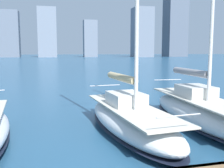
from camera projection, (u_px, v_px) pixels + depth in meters
The scene contains 3 objects.
city_skyline at pixel (74, 25), 160.32m from camera, with size 173.10×24.37×52.35m.
sailboat_grey at pixel (200, 110), 12.46m from camera, with size 2.60×8.52×13.09m.
sailboat_tan at pixel (130, 118), 11.34m from camera, with size 3.03×8.24×11.22m.
Camera 1 is at (2.76, 4.49, 3.58)m, focal length 42.00 mm.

